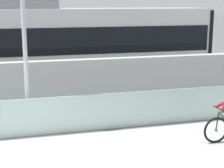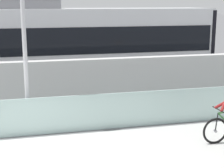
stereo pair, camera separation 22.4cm
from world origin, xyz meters
TOP-DOWN VIEW (x-y plane):
  - ground_plane at (0.00, 0.00)m, footprint 200.00×200.00m
  - bike_path_deck at (0.00, 0.00)m, footprint 32.00×3.20m
  - glass_parapet at (0.00, 1.85)m, footprint 32.00×0.05m
  - concrete_barrier_wall at (0.00, 3.65)m, footprint 32.00×0.36m
  - tram_rail_near at (0.00, 6.13)m, footprint 32.00×0.08m
  - tram_rail_far at (0.00, 7.57)m, footprint 32.00×0.08m
  - tram at (2.63, 6.85)m, footprint 11.06×2.54m
  - lamp_post_antenna at (0.36, 2.15)m, footprint 0.28×0.28m

SIDE VIEW (x-z plane):
  - ground_plane at x=0.00m, z-range 0.00..0.00m
  - tram_rail_near at x=0.00m, z-range 0.00..0.01m
  - tram_rail_far at x=0.00m, z-range 0.00..0.01m
  - bike_path_deck at x=0.00m, z-range 0.00..0.01m
  - glass_parapet at x=0.00m, z-range 0.00..1.08m
  - concrete_barrier_wall at x=0.00m, z-range 0.00..1.85m
  - tram at x=2.63m, z-range -0.01..3.80m
  - lamp_post_antenna at x=0.36m, z-range 0.69..5.89m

